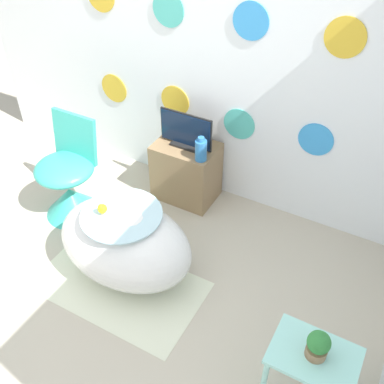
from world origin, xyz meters
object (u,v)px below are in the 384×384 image
object	(u,v)px
tv	(186,132)
potted_plant_left	(318,345)
bathtub	(125,243)
chair	(69,185)
vase	(201,150)

from	to	relation	value
tv	potted_plant_left	bearing A→B (deg)	-40.64
tv	potted_plant_left	size ratio (longest dim) A/B	2.64
bathtub	chair	world-z (taller)	chair
bathtub	vase	world-z (taller)	vase
vase	potted_plant_left	world-z (taller)	vase
bathtub	tv	size ratio (longest dim) A/B	2.18
tv	potted_plant_left	distance (m)	1.92
potted_plant_left	tv	bearing A→B (deg)	139.36
bathtub	chair	distance (m)	0.84
chair	tv	bearing A→B (deg)	41.34
chair	potted_plant_left	world-z (taller)	chair
potted_plant_left	vase	bearing A→B (deg)	137.94
chair	tv	distance (m)	1.03
bathtub	tv	bearing A→B (deg)	93.21
chair	potted_plant_left	bearing A→B (deg)	-15.68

